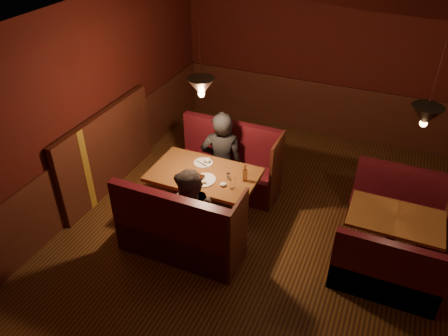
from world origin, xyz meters
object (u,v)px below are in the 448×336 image
at_px(main_bench_far, 229,169).
at_px(second_bench_far, 397,208).
at_px(second_table, 393,227).
at_px(diner_b, 190,203).
at_px(second_bench_near, 386,276).
at_px(main_table, 205,184).
at_px(main_bench_near, 179,236).
at_px(diner_a, 222,144).

height_order(main_bench_far, second_bench_far, main_bench_far).
bearing_deg(second_table, second_bench_far, 87.80).
relative_size(main_bench_far, diner_b, 1.03).
bearing_deg(second_bench_near, diner_b, -174.46).
xyz_separation_m(second_table, second_bench_far, (0.03, 0.68, -0.19)).
bearing_deg(diner_b, main_bench_far, 113.04).
height_order(main_table, second_bench_far, main_table).
height_order(main_bench_near, second_table, main_bench_near).
relative_size(main_table, diner_a, 0.84).
height_order(main_table, second_table, main_table).
relative_size(second_table, second_bench_far, 0.90).
height_order(main_table, main_bench_far, main_bench_far).
xyz_separation_m(main_bench_far, second_table, (2.49, -0.57, 0.13)).
bearing_deg(diner_b, second_bench_far, 52.88).
bearing_deg(second_bench_near, second_bench_far, 90.00).
bearing_deg(second_bench_near, main_bench_near, -170.79).
height_order(second_bench_far, diner_b, diner_b).
bearing_deg(main_bench_near, diner_b, 60.95).
bearing_deg(diner_a, second_bench_far, 167.21).
bearing_deg(second_bench_near, diner_a, 156.91).
distance_m(second_bench_far, diner_b, 2.94).
bearing_deg(main_bench_near, main_table, 91.14).
xyz_separation_m(main_table, main_bench_far, (0.02, 0.83, -0.26)).
distance_m(main_table, second_bench_far, 2.72).
relative_size(main_bench_near, second_bench_far, 1.28).
bearing_deg(diner_a, main_table, 74.73).
xyz_separation_m(diner_a, diner_b, (0.15, -1.33, -0.08)).
bearing_deg(second_table, main_table, -174.12).
bearing_deg(main_bench_near, diner_a, 92.21).
bearing_deg(diner_b, diner_a, 115.97).
relative_size(main_table, diner_b, 0.93).
xyz_separation_m(main_table, main_bench_near, (0.02, -0.83, -0.26)).
xyz_separation_m(second_table, second_bench_near, (0.03, -0.68, -0.19)).
height_order(second_table, diner_a, diner_a).
height_order(second_bench_far, second_bench_near, same).
height_order(second_table, diner_b, diner_b).
height_order(main_bench_far, second_bench_near, main_bench_far).
relative_size(main_table, main_bench_near, 0.91).
bearing_deg(main_bench_near, second_bench_far, 35.23).
distance_m(diner_a, diner_b, 1.34).
xyz_separation_m(main_bench_near, second_table, (2.49, 1.09, 0.13)).
height_order(main_bench_near, second_bench_far, main_bench_near).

